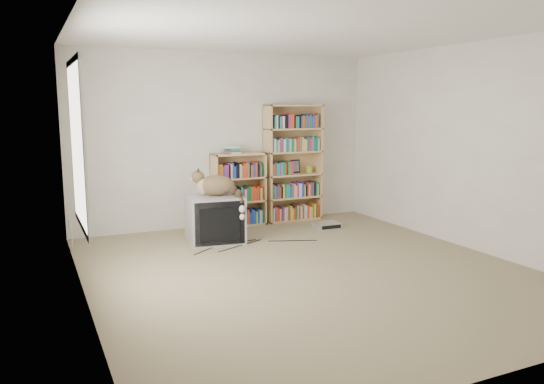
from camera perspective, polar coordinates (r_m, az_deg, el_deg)
name	(u,v)px	position (r m, az deg, el deg)	size (l,w,h in m)	color
floor	(308,270)	(5.76, 3.87, -8.41)	(4.50, 5.00, 0.01)	gray
wall_back	(226,140)	(7.79, -4.96, 5.58)	(4.50, 0.02, 2.50)	silver
wall_front	(507,188)	(3.55, 23.91, 0.41)	(4.50, 0.02, 2.50)	silver
wall_left	(80,164)	(4.84, -20.00, 2.81)	(0.02, 5.00, 2.50)	silver
wall_right	(472,147)	(6.89, 20.69, 4.53)	(0.02, 5.00, 2.50)	silver
ceiling	(311,29)	(5.54, 4.17, 17.05)	(4.50, 5.00, 0.02)	white
window	(78,145)	(5.03, -20.16, 4.74)	(0.02, 1.22, 1.52)	white
crt_tv	(215,219)	(6.92, -6.18, -2.87)	(0.76, 0.70, 0.60)	#A2A2A5
cat	(220,188)	(6.83, -5.64, 0.39)	(0.66, 0.71, 0.58)	#3C2B18
bookcase_tall	(293,166)	(8.10, 2.23, 2.83)	(0.88, 0.30, 1.76)	tan
bookcase_short	(238,192)	(7.78, -3.65, -0.02)	(0.78, 0.30, 1.07)	tan
book_stack	(232,150)	(7.65, -4.28, 4.56)	(0.20, 0.26, 0.11)	red
green_mug	(309,169)	(8.22, 3.98, 2.44)	(0.10, 0.10, 0.11)	#84A72F
framed_print	(295,166)	(8.22, 2.52, 2.79)	(0.15, 0.01, 0.20)	black
dvd_player	(327,225)	(7.70, 5.91, -3.58)	(0.36, 0.26, 0.08)	silver
wall_outlet	(70,224)	(6.91, -20.94, -3.27)	(0.01, 0.08, 0.13)	silver
floor_cables	(256,243)	(6.83, -1.75, -5.51)	(1.20, 0.70, 0.01)	black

